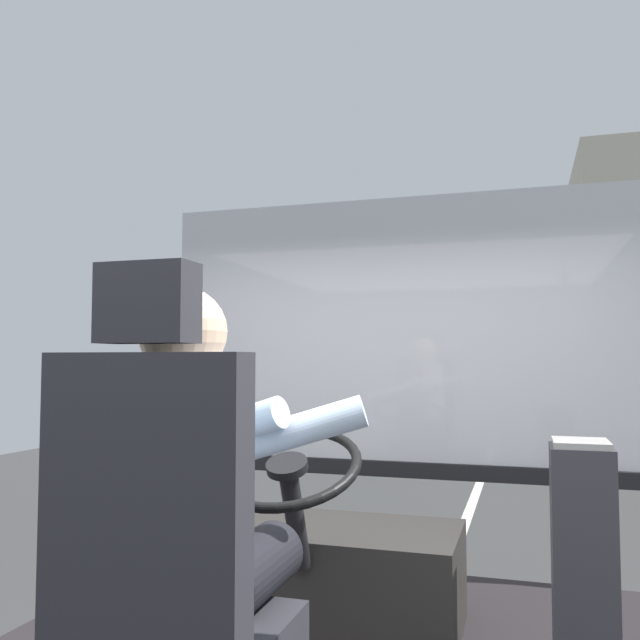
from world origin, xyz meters
name	(u,v)px	position (x,y,z in m)	size (l,w,h in m)	color
ground	(482,480)	(0.00, 8.80, -0.02)	(18.00, 44.00, 0.06)	#373737
driver_seat	(167,590)	(-0.12, -0.46, 1.29)	(0.48, 0.48, 1.30)	black
bus_driver	(193,496)	(-0.12, -0.34, 1.48)	(0.80, 0.55, 0.82)	black
steering_console	(323,570)	(-0.12, 0.78, 0.97)	(1.10, 0.98, 0.83)	#282623
fare_box	(584,561)	(0.86, 0.59, 1.15)	(0.20, 0.24, 0.81)	#333338
windshield_panel	(391,366)	(0.00, 1.62, 1.79)	(2.50, 0.08, 1.48)	silver
street_tree	(338,277)	(-3.16, 11.91, 3.62)	(2.71, 2.71, 5.00)	#4C3828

